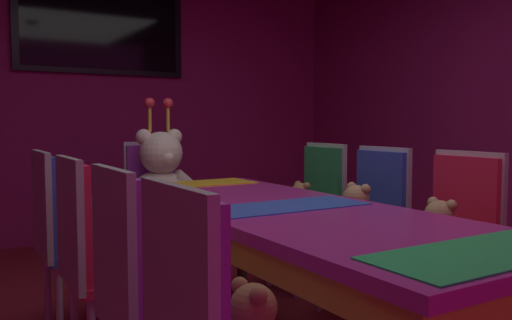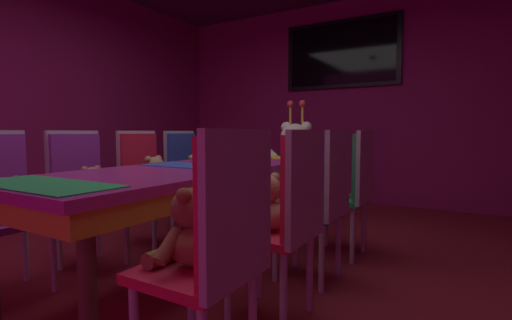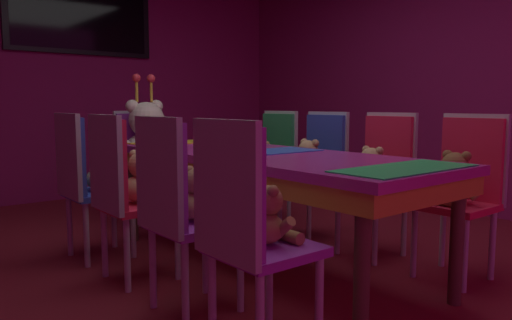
% 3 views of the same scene
% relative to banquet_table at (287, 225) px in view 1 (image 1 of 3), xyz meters
% --- Properties ---
extents(wall_back, '(5.20, 0.12, 2.80)m').
position_rel_banquet_table_xyz_m(wall_back, '(0.00, 3.20, 0.75)').
color(wall_back, '#8C1959').
rests_on(wall_back, ground_plane).
extents(banquet_table, '(0.90, 2.44, 0.75)m').
position_rel_banquet_table_xyz_m(banquet_table, '(0.00, 0.00, 0.00)').
color(banquet_table, '#B22D8C').
rests_on(banquet_table, ground_plane).
extents(chair_left_1, '(0.42, 0.41, 0.98)m').
position_rel_banquet_table_xyz_m(chair_left_1, '(-0.83, -0.31, -0.06)').
color(chair_left_1, purple).
rests_on(chair_left_1, ground_plane).
extents(teddy_left_1, '(0.23, 0.29, 0.28)m').
position_rel_banquet_table_xyz_m(teddy_left_1, '(-0.68, -0.31, -0.08)').
color(teddy_left_1, '#9E7247').
rests_on(teddy_left_1, chair_left_1).
extents(chair_left_2, '(0.42, 0.41, 0.98)m').
position_rel_banquet_table_xyz_m(chair_left_2, '(-0.84, 0.29, -0.06)').
color(chair_left_2, red).
rests_on(chair_left_2, ground_plane).
extents(teddy_left_2, '(0.26, 0.33, 0.31)m').
position_rel_banquet_table_xyz_m(teddy_left_2, '(-0.69, 0.29, -0.06)').
color(teddy_left_2, tan).
rests_on(teddy_left_2, chair_left_2).
extents(chair_left_3, '(0.42, 0.41, 0.98)m').
position_rel_banquet_table_xyz_m(chair_left_3, '(-0.86, 0.86, -0.06)').
color(chair_left_3, '#2D47B2').
rests_on(chair_left_3, ground_plane).
extents(teddy_left_3, '(0.24, 0.31, 0.29)m').
position_rel_banquet_table_xyz_m(teddy_left_3, '(-0.71, 0.86, -0.07)').
color(teddy_left_3, tan).
rests_on(teddy_left_3, chair_left_3).
extents(chair_right_1, '(0.42, 0.41, 0.98)m').
position_rel_banquet_table_xyz_m(chair_right_1, '(0.85, -0.28, -0.06)').
color(chair_right_1, red).
rests_on(chair_right_1, ground_plane).
extents(teddy_right_1, '(0.25, 0.32, 0.30)m').
position_rel_banquet_table_xyz_m(teddy_right_1, '(0.71, -0.28, -0.07)').
color(teddy_right_1, tan).
rests_on(teddy_right_1, chair_right_1).
extents(chair_right_2, '(0.42, 0.41, 0.98)m').
position_rel_banquet_table_xyz_m(chair_right_2, '(0.83, 0.29, -0.06)').
color(chair_right_2, '#2D47B2').
rests_on(chair_right_2, ground_plane).
extents(teddy_right_2, '(0.26, 0.34, 0.32)m').
position_rel_banquet_table_xyz_m(teddy_right_2, '(0.68, 0.29, -0.06)').
color(teddy_right_2, tan).
rests_on(teddy_right_2, chair_right_2).
extents(chair_right_3, '(0.42, 0.41, 0.98)m').
position_rel_banquet_table_xyz_m(chair_right_3, '(0.85, 0.87, -0.06)').
color(chair_right_3, '#268C4C').
rests_on(chair_right_3, ground_plane).
extents(teddy_right_3, '(0.22, 0.29, 0.27)m').
position_rel_banquet_table_xyz_m(teddy_right_3, '(0.70, 0.87, -0.08)').
color(teddy_right_3, '#9E7247').
rests_on(teddy_right_3, chair_right_3).
extents(throne_chair, '(0.41, 0.42, 0.98)m').
position_rel_banquet_table_xyz_m(throne_chair, '(0.00, 1.77, -0.06)').
color(throne_chair, purple).
rests_on(throne_chair, ground_plane).
extents(king_teddy_bear, '(0.66, 0.51, 0.85)m').
position_rel_banquet_table_xyz_m(king_teddy_bear, '(0.00, 1.60, 0.08)').
color(king_teddy_bear, silver).
rests_on(king_teddy_bear, throne_chair).
extents(wall_tv, '(1.59, 0.06, 0.92)m').
position_rel_banquet_table_xyz_m(wall_tv, '(0.00, 3.11, 1.40)').
color(wall_tv, black).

